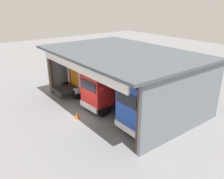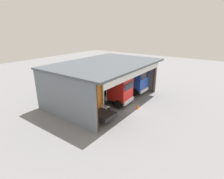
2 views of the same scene
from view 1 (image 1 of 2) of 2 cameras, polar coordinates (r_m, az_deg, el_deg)
ground_plane at (r=18.97m, az=-7.17°, el=-6.54°), size 80.00×80.00×0.00m
workshop_shed at (r=20.44m, az=4.45°, el=5.78°), size 13.48×9.36×4.83m
truck_orange_center_right_bay at (r=23.14m, az=-6.74°, el=3.57°), size 2.71×4.76×3.58m
truck_red_yard_outside at (r=19.34m, az=-2.28°, el=-0.19°), size 2.71×5.21×3.34m
truck_blue_center_left_bay at (r=16.21m, az=7.69°, el=-3.76°), size 2.51×5.06×3.78m
oil_drum at (r=24.57m, az=6.21°, el=1.29°), size 0.58×0.58×0.91m
tool_cart at (r=21.45m, az=13.09°, el=-2.08°), size 0.90×0.60×1.00m
traffic_cone at (r=18.56m, az=-8.69°, el=-6.31°), size 0.36×0.36×0.56m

